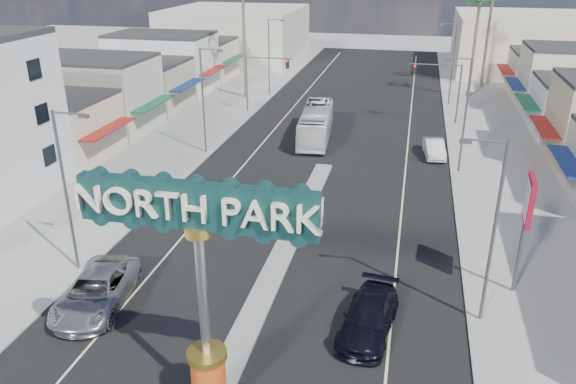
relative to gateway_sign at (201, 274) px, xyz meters
The scene contains 23 objects.
ground 28.64m from the gateway_sign, 90.00° to the left, with size 160.00×160.00×0.00m, color gray.
road 28.64m from the gateway_sign, 90.00° to the left, with size 20.00×120.00×0.01m, color black.
median_island 13.37m from the gateway_sign, 90.00° to the left, with size 1.30×30.00×0.16m, color gray.
sidewalk_left 31.87m from the gateway_sign, 116.55° to the left, with size 8.00×120.00×0.12m, color gray.
sidewalk_right 31.87m from the gateway_sign, 63.45° to the left, with size 8.00×120.00×0.12m, color gray.
storefront_row_left 47.62m from the gateway_sign, 120.33° to the left, with size 12.00×42.00×6.00m, color beige.
backdrop_far_left 76.29m from the gateway_sign, 106.77° to the left, with size 20.00×20.00×8.00m, color #B7B29E.
backdrop_far_right 76.29m from the gateway_sign, 73.23° to the left, with size 20.00×20.00×8.00m, color beige.
gateway_sign is the anchor object (origin of this frame).
traffic_signal_left 43.04m from the gateway_sign, 102.33° to the left, with size 5.09×0.45×6.00m.
traffic_signal_right 43.04m from the gateway_sign, 77.67° to the left, with size 5.09×0.45×6.00m.
streetlight_l_near 13.19m from the gateway_sign, 142.45° to the left, with size 2.03×0.22×9.00m.
streetlight_l_mid 29.91m from the gateway_sign, 110.42° to the left, with size 2.03×0.22×9.00m.
streetlight_l_far 51.10m from the gateway_sign, 101.78° to the left, with size 2.03×0.22×9.00m.
streetlight_r_near 13.19m from the gateway_sign, 37.55° to the left, with size 2.03×0.22×9.00m.
streetlight_r_mid 29.91m from the gateway_sign, 69.58° to the left, with size 2.03×0.22×9.00m.
streetlight_r_far 51.10m from the gateway_sign, 78.22° to the left, with size 2.03×0.22×9.00m.
palm_right_mid 55.76m from the gateway_sign, 76.47° to the left, with size 2.60×2.60×12.10m.
suv_left 10.58m from the gateway_sign, 146.24° to the left, with size 2.85×6.19×1.72m, color #A4A5A9.
suv_right 9.66m from the gateway_sign, 47.71° to the left, with size 2.16×5.30×1.54m, color black.
car_parked_right 33.11m from the gateway_sign, 74.54° to the left, with size 1.53×4.38×1.44m, color silver.
city_bus 34.49m from the gateway_sign, 93.35° to the left, with size 2.51×10.73×2.99m, color silver.
bank_pylon_sign 16.59m from the gateway_sign, 41.25° to the left, with size 0.40×1.96×6.25m.
Camera 1 is at (6.59, -13.55, 16.12)m, focal length 35.00 mm.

